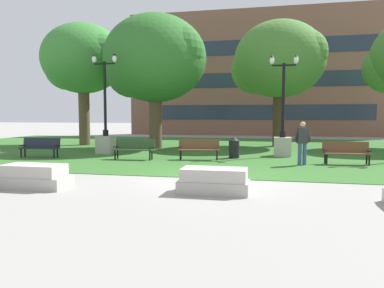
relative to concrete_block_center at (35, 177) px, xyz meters
name	(u,v)px	position (x,y,z in m)	size (l,w,h in m)	color
ground_plane	(205,179)	(4.31, 2.40, -0.31)	(140.00, 140.00, 0.00)	gray
grass_lawn	(236,149)	(4.31, 12.40, -0.30)	(40.00, 20.00, 0.02)	#336628
concrete_block_center	(35,177)	(0.00, 0.00, 0.00)	(1.82, 0.90, 0.64)	#B2ADA3
concrete_block_left	(214,181)	(4.92, 0.36, 0.00)	(1.80, 0.90, 0.64)	#B2ADA3
park_bench_near_left	(40,146)	(-4.15, 6.31, 0.23)	(1.84, 0.69, 0.90)	#1E232D
park_bench_near_right	(199,148)	(3.19, 7.11, 0.23)	(1.86, 0.79, 0.90)	brown
park_bench_far_left	(346,151)	(9.25, 6.78, 0.23)	(1.84, 0.67, 0.90)	brown
park_bench_far_right	(134,148)	(0.37, 6.54, 0.23)	(1.81, 0.58, 0.90)	#284723
lamp_post_left	(283,136)	(6.83, 9.24, 0.69)	(1.32, 0.80, 4.79)	#ADA89E
lamp_post_right	(106,134)	(-1.95, 8.58, 0.73)	(1.32, 0.80, 5.03)	#ADA89E
tree_far_right	(154,60)	(-0.43, 11.92, 4.85)	(6.23, 5.93, 7.73)	brown
tree_near_right	(82,60)	(-5.73, 13.33, 5.21)	(5.53, 5.27, 7.82)	brown
tree_near_left	(279,61)	(6.63, 14.94, 5.01)	(5.83, 5.55, 7.74)	#42301E
trash_bin	(234,148)	(4.65, 7.98, 0.20)	(0.49, 0.49, 0.96)	black
person_bystander_near_lawn	(302,141)	(7.52, 6.19, 0.68)	(0.73, 0.36, 1.71)	#384C7A
building_facade_distant	(264,73)	(5.43, 26.90, 5.57)	(26.02, 1.03, 11.76)	brown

